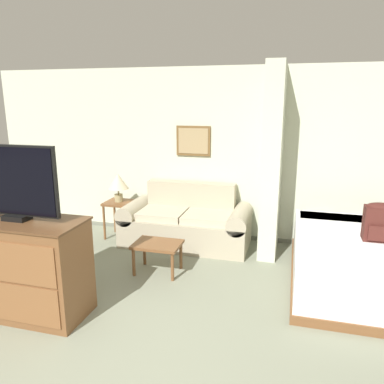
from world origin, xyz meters
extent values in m
cube|color=beige|center=(0.00, 3.47, 1.30)|extent=(7.46, 0.12, 2.60)
cube|color=slate|center=(0.00, 3.40, 0.03)|extent=(7.46, 0.02, 0.06)
cube|color=brown|center=(-0.34, 3.39, 1.51)|extent=(0.53, 0.02, 0.45)
cube|color=#9E845B|center=(-0.34, 3.38, 1.51)|extent=(0.46, 0.01, 0.38)
cube|color=beige|center=(0.87, 3.01, 1.30)|extent=(0.24, 0.79, 2.60)
cube|color=tan|center=(-0.34, 2.95, 0.21)|extent=(1.37, 0.84, 0.42)
cube|color=tan|center=(-0.34, 3.27, 0.66)|extent=(1.37, 0.20, 0.47)
cube|color=tan|center=(-1.15, 2.95, 0.21)|extent=(0.25, 0.84, 0.42)
cylinder|color=tan|center=(-1.15, 2.95, 0.48)|extent=(0.28, 0.84, 0.28)
cube|color=tan|center=(0.47, 2.95, 0.21)|extent=(0.25, 0.84, 0.42)
cylinder|color=tan|center=(0.47, 2.95, 0.48)|extent=(0.28, 0.84, 0.28)
cube|color=#BAAF94|center=(-0.69, 2.90, 0.47)|extent=(0.67, 0.60, 0.10)
cube|color=#BAAF94|center=(0.00, 2.90, 0.47)|extent=(0.67, 0.60, 0.10)
cube|color=brown|center=(-0.42, 1.96, 0.37)|extent=(0.58, 0.43, 0.04)
cylinder|color=brown|center=(-0.67, 1.79, 0.18)|extent=(0.04, 0.04, 0.35)
cylinder|color=brown|center=(-0.17, 1.79, 0.18)|extent=(0.04, 0.04, 0.35)
cylinder|color=brown|center=(-0.67, 2.14, 0.18)|extent=(0.04, 0.04, 0.35)
cylinder|color=brown|center=(-0.17, 2.14, 0.18)|extent=(0.04, 0.04, 0.35)
cube|color=brown|center=(-1.44, 2.99, 0.56)|extent=(0.42, 0.42, 0.04)
cylinder|color=brown|center=(-1.62, 2.82, 0.27)|extent=(0.04, 0.04, 0.54)
cylinder|color=brown|center=(-1.26, 2.82, 0.27)|extent=(0.04, 0.04, 0.54)
cylinder|color=brown|center=(-1.62, 3.17, 0.27)|extent=(0.04, 0.04, 0.54)
cylinder|color=brown|center=(-1.26, 3.17, 0.27)|extent=(0.04, 0.04, 0.54)
cylinder|color=tan|center=(-1.44, 2.99, 0.64)|extent=(0.13, 0.13, 0.12)
cylinder|color=tan|center=(-1.44, 2.99, 0.74)|extent=(0.02, 0.02, 0.09)
cone|color=beige|center=(-1.44, 2.99, 0.90)|extent=(0.32, 0.32, 0.24)
cube|color=brown|center=(-1.40, 0.75, 0.49)|extent=(1.28, 0.56, 0.97)
cube|color=#54351E|center=(-1.40, 0.75, 0.98)|extent=(1.30, 0.58, 0.02)
cube|color=brown|center=(-1.40, 0.47, 0.27)|extent=(1.18, 0.01, 0.39)
cube|color=black|center=(-1.40, 0.75, 1.02)|extent=(0.24, 0.16, 0.05)
cube|color=black|center=(-1.40, 0.75, 1.38)|extent=(0.95, 0.04, 0.68)
cube|color=black|center=(-1.40, 0.73, 1.38)|extent=(0.91, 0.01, 0.64)
cube|color=brown|center=(2.02, 2.28, 0.05)|extent=(1.62, 2.14, 0.10)
cube|color=white|center=(2.02, 2.28, 0.33)|extent=(1.58, 2.10, 0.46)
cube|color=white|center=(2.02, 3.11, 0.51)|extent=(1.46, 0.36, 0.10)
cube|color=#471E19|center=(2.12, 2.31, 0.76)|extent=(0.32, 0.20, 0.39)
cube|color=#471E19|center=(2.12, 2.19, 0.68)|extent=(0.24, 0.03, 0.17)
ellipsoid|color=#471E19|center=(2.12, 2.31, 0.95)|extent=(0.30, 0.19, 0.09)
camera|label=1|loc=(1.14, -2.13, 2.12)|focal=35.00mm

